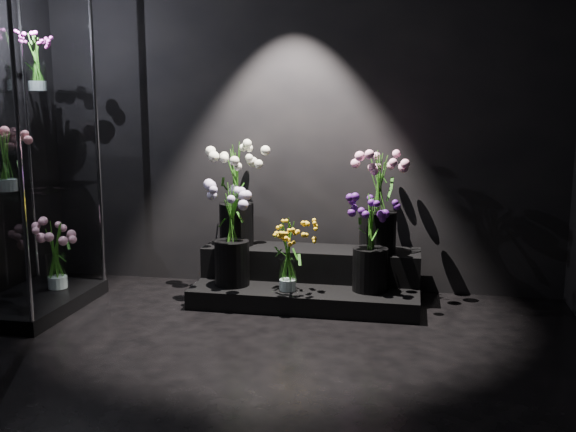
# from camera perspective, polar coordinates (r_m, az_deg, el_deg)

# --- Properties ---
(floor) EXTENTS (4.00, 4.00, 0.00)m
(floor) POSITION_cam_1_polar(r_m,az_deg,el_deg) (3.29, -5.71, -15.74)
(floor) COLOR black
(floor) RESTS_ON ground
(wall_back) EXTENTS (4.00, 0.00, 4.00)m
(wall_back) POSITION_cam_1_polar(r_m,az_deg,el_deg) (4.91, 0.76, 9.73)
(wall_back) COLOR black
(wall_back) RESTS_ON floor
(display_riser) EXTENTS (1.61, 0.72, 0.36)m
(display_riser) POSITION_cam_1_polar(r_m,az_deg,el_deg) (4.75, 1.85, -5.59)
(display_riser) COLOR black
(display_riser) RESTS_ON floor
(display_case) EXTENTS (0.60, 1.00, 2.20)m
(display_case) POSITION_cam_1_polar(r_m,az_deg,el_deg) (4.66, -22.35, 5.25)
(display_case) COLOR black
(display_case) RESTS_ON floor
(bouquet_orange_bells) EXTENTS (0.34, 0.34, 0.50)m
(bouquet_orange_bells) POSITION_cam_1_polar(r_m,az_deg,el_deg) (4.44, -0.03, -3.36)
(bouquet_orange_bells) COLOR white
(bouquet_orange_bells) RESTS_ON display_riser
(bouquet_lilac) EXTENTS (0.45, 0.45, 0.74)m
(bouquet_lilac) POSITION_cam_1_polar(r_m,az_deg,el_deg) (4.56, -5.04, -1.07)
(bouquet_lilac) COLOR black
(bouquet_lilac) RESTS_ON display_riser
(bouquet_purple) EXTENTS (0.34, 0.34, 0.66)m
(bouquet_purple) POSITION_cam_1_polar(r_m,az_deg,el_deg) (4.46, 7.36, -2.21)
(bouquet_purple) COLOR black
(bouquet_purple) RESTS_ON display_riser
(bouquet_cream_roses) EXTENTS (0.46, 0.46, 0.77)m
(bouquet_cream_roses) POSITION_cam_1_polar(r_m,az_deg,el_deg) (4.84, -4.64, 2.48)
(bouquet_cream_roses) COLOR black
(bouquet_cream_roses) RESTS_ON display_riser
(bouquet_pink_roses) EXTENTS (0.45, 0.45, 0.73)m
(bouquet_pink_roses) POSITION_cam_1_polar(r_m,az_deg,el_deg) (4.64, 8.04, 1.63)
(bouquet_pink_roses) COLOR black
(bouquet_pink_roses) RESTS_ON display_riser
(bouquet_case_pink) EXTENTS (0.37, 0.37, 0.39)m
(bouquet_case_pink) POSITION_cam_1_polar(r_m,az_deg,el_deg) (4.57, -23.80, 4.63)
(bouquet_case_pink) COLOR white
(bouquet_case_pink) RESTS_ON display_case
(bouquet_case_magenta) EXTENTS (0.26, 0.26, 0.39)m
(bouquet_case_magenta) POSITION_cam_1_polar(r_m,az_deg,el_deg) (4.79, -21.50, 12.62)
(bouquet_case_magenta) COLOR white
(bouquet_case_magenta) RESTS_ON display_case
(bouquet_case_base_pink) EXTENTS (0.35, 0.35, 0.49)m
(bouquet_case_base_pink) POSITION_cam_1_polar(r_m,az_deg,el_deg) (4.91, -19.95, -3.15)
(bouquet_case_base_pink) COLOR white
(bouquet_case_base_pink) RESTS_ON display_case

